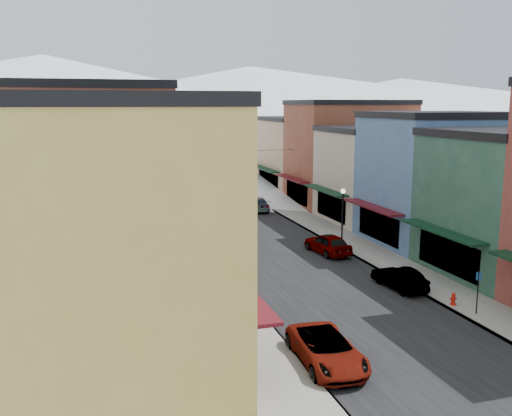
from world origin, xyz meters
TOP-DOWN VIEW (x-y plane):
  - ground at (0.00, 0.00)m, footprint 600.00×600.00m
  - road at (0.00, 60.00)m, footprint 10.00×160.00m
  - sidewalk_left at (-6.60, 60.00)m, footprint 3.20×160.00m
  - sidewalk_right at (6.60, 60.00)m, footprint 3.20×160.00m
  - curb_left at (-5.05, 60.00)m, footprint 0.10×160.00m
  - curb_right at (5.05, 60.00)m, footprint 0.10×160.00m
  - bldg_l_yellow at (-13.19, 4.00)m, footprint 11.30×8.70m
  - bldg_l_cream at (-13.19, 12.50)m, footprint 11.30×8.20m
  - bldg_l_brick_near at (-13.69, 20.50)m, footprint 12.30×8.20m
  - bldg_l_grayblue at (-13.19, 29.00)m, footprint 11.30×9.20m
  - bldg_l_brick_far at (-14.19, 38.00)m, footprint 13.30×9.20m
  - bldg_l_tan at (-13.19, 48.00)m, footprint 11.30×11.20m
  - bldg_r_blue at (13.19, 21.00)m, footprint 11.30×9.20m
  - bldg_r_cream at (13.69, 30.00)m, footprint 12.30×9.20m
  - bldg_r_brick_far at (14.19, 39.00)m, footprint 13.30×9.20m
  - bldg_r_tan at (13.19, 49.00)m, footprint 11.30×11.20m
  - distant_blocks at (0.00, 83.00)m, footprint 34.00×55.00m
  - mountain_ridge at (-19.47, 277.18)m, footprint 670.00×340.00m
  - overhead_cables at (0.00, 47.50)m, footprint 16.40×15.04m
  - car_white_suv at (-4.10, 3.00)m, footprint 2.62×5.27m
  - car_silver_sedan at (-3.65, 24.45)m, footprint 2.41×4.72m
  - car_dark_hatch at (-3.68, 23.35)m, footprint 1.81×4.89m
  - car_silver_wagon at (-4.30, 48.38)m, footprint 2.61×5.97m
  - car_green_sedan at (4.30, 11.21)m, footprint 1.80×4.21m
  - car_gray_suv at (3.50, 20.07)m, footprint 2.43×4.82m
  - car_black_sedan at (3.50, 38.41)m, footprint 2.33×5.05m
  - car_lane_silver at (-1.41, 48.95)m, footprint 2.43×5.17m
  - car_lane_white at (1.97, 67.86)m, footprint 3.39×6.01m
  - fire_hydrant at (5.46, 7.47)m, footprint 0.41×0.31m
  - parking_sign at (5.80, 5.95)m, footprint 0.10×0.32m
  - trash_can at (5.20, 12.04)m, footprint 0.53×0.53m
  - streetlamp_near at (5.33, 21.50)m, footprint 0.37×0.37m
  - streetlamp_far at (5.40, 52.87)m, footprint 0.35×0.35m
  - snow_pile_near at (-4.45, 18.19)m, footprint 2.65×2.83m
  - snow_pile_mid at (-4.71, 22.39)m, footprint 2.15×2.53m
  - snow_pile_far at (-4.85, 31.21)m, footprint 2.26×2.59m

SIDE VIEW (x-z plane):
  - ground at x=0.00m, z-range 0.00..0.00m
  - road at x=0.00m, z-range 0.00..0.01m
  - sidewalk_left at x=-6.60m, z-range 0.00..0.15m
  - sidewalk_right at x=6.60m, z-range 0.00..0.15m
  - curb_left at x=-5.05m, z-range 0.00..0.15m
  - curb_right at x=5.05m, z-range 0.00..0.15m
  - snow_pile_mid at x=-4.71m, z-range -0.02..0.89m
  - snow_pile_far at x=-4.85m, z-range -0.02..0.93m
  - fire_hydrant at x=5.46m, z-range 0.12..0.82m
  - snow_pile_near at x=-4.45m, z-range -0.02..1.10m
  - trash_can at x=5.20m, z-range 0.16..1.06m
  - car_green_sedan at x=4.30m, z-range 0.00..1.35m
  - car_black_sedan at x=3.50m, z-range 0.00..1.43m
  - car_white_suv at x=-4.10m, z-range 0.00..1.43m
  - car_silver_sedan at x=-3.65m, z-range 0.00..1.54m
  - car_gray_suv at x=3.50m, z-range 0.00..1.57m
  - car_lane_white at x=1.97m, z-range 0.00..1.59m
  - car_dark_hatch at x=-3.68m, z-range 0.00..1.60m
  - car_silver_wagon at x=-4.30m, z-range 0.00..1.71m
  - car_lane_silver at x=-1.41m, z-range 0.00..1.71m
  - parking_sign at x=5.80m, z-range 0.35..2.72m
  - streetlamp_far at x=5.40m, z-range 0.71..4.96m
  - streetlamp_near at x=5.33m, z-range 0.74..5.24m
  - distant_blocks at x=0.00m, z-range 0.00..8.00m
  - bldg_r_cream at x=13.69m, z-range 0.01..9.01m
  - bldg_l_grayblue at x=-13.19m, z-range 0.01..9.01m
  - bldg_r_tan at x=13.19m, z-range 0.01..9.51m
  - bldg_l_cream at x=-13.19m, z-range 0.01..9.51m
  - bldg_l_tan at x=-13.19m, z-range 0.01..10.01m
  - bldg_r_blue at x=13.19m, z-range 0.01..10.51m
  - bldg_l_brick_far at x=-14.19m, z-range 0.01..11.01m
  - bldg_r_brick_far at x=14.19m, z-range 0.01..11.51m
  - bldg_l_yellow at x=-13.19m, z-range 0.01..11.51m
  - overhead_cables at x=0.00m, z-range 6.18..6.22m
  - bldg_l_brick_near at x=-13.69m, z-range 0.01..12.51m
  - mountain_ridge at x=-19.47m, z-range -2.64..31.36m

